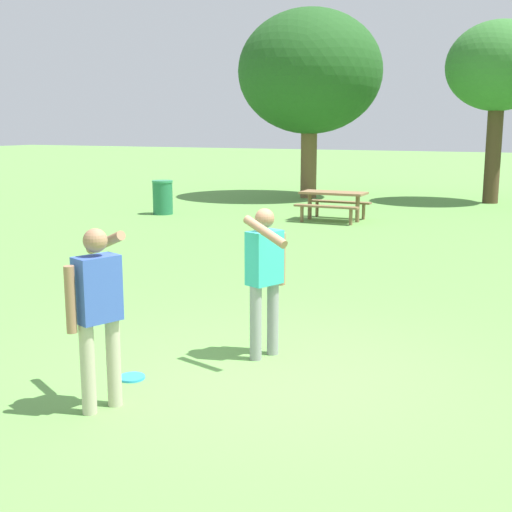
# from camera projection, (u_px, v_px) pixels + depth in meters

# --- Properties ---
(ground_plane) EXTENTS (120.00, 120.00, 0.00)m
(ground_plane) POSITION_uv_depth(u_px,v_px,m) (275.00, 375.00, 6.87)
(ground_plane) COLOR #609947
(person_thrower) EXTENTS (0.62, 0.77, 1.64)m
(person_thrower) POSITION_uv_depth(u_px,v_px,m) (97.00, 305.00, 5.89)
(person_thrower) COLOR #B7AD93
(person_thrower) RESTS_ON ground
(person_catcher) EXTENTS (0.62, 0.77, 1.64)m
(person_catcher) POSITION_uv_depth(u_px,v_px,m) (265.00, 271.00, 7.24)
(person_catcher) COLOR gray
(person_catcher) RESTS_ON ground
(frisbee) EXTENTS (0.26, 0.26, 0.03)m
(frisbee) POSITION_uv_depth(u_px,v_px,m) (132.00, 377.00, 6.78)
(frisbee) COLOR #2D9EDB
(frisbee) RESTS_ON ground
(picnic_table_far) EXTENTS (1.71, 1.43, 0.77)m
(picnic_table_far) POSITION_uv_depth(u_px,v_px,m) (333.00, 200.00, 17.83)
(picnic_table_far) COLOR olive
(picnic_table_far) RESTS_ON ground
(trash_can_further_along) EXTENTS (0.59, 0.59, 0.96)m
(trash_can_further_along) POSITION_uv_depth(u_px,v_px,m) (163.00, 197.00, 19.16)
(trash_can_further_along) COLOR #237047
(trash_can_further_along) RESTS_ON ground
(tree_tall_left) EXTENTS (4.88, 4.88, 6.34)m
(tree_tall_left) POSITION_uv_depth(u_px,v_px,m) (310.00, 73.00, 22.84)
(tree_tall_left) COLOR brown
(tree_tall_left) RESTS_ON ground
(tree_broad_center) EXTENTS (3.29, 3.29, 5.72)m
(tree_broad_center) POSITION_uv_depth(u_px,v_px,m) (499.00, 68.00, 21.18)
(tree_broad_center) COLOR #4C3823
(tree_broad_center) RESTS_ON ground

